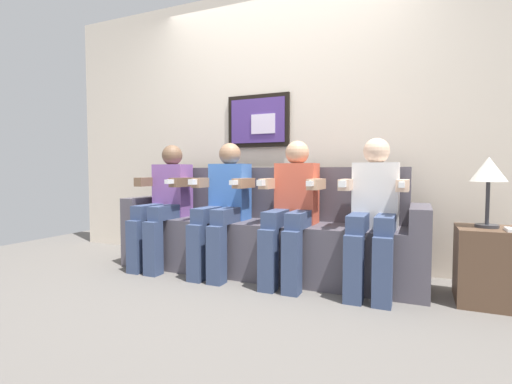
{
  "coord_description": "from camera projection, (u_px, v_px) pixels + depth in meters",
  "views": [
    {
      "loc": [
        1.2,
        -2.59,
        0.87
      ],
      "look_at": [
        0.0,
        0.15,
        0.7
      ],
      "focal_mm": 26.15,
      "sensor_mm": 36.0,
      "label": 1
    }
  ],
  "objects": [
    {
      "name": "person_right_center",
      "position": [
        292.0,
        205.0,
        2.89
      ],
      "size": [
        0.46,
        0.56,
        1.11
      ],
      "color": "#D8593F",
      "rests_on": "ground_plane"
    },
    {
      "name": "side_table_right",
      "position": [
        490.0,
        266.0,
        2.43
      ],
      "size": [
        0.4,
        0.4,
        0.5
      ],
      "color": "brown",
      "rests_on": "ground_plane"
    },
    {
      "name": "spare_remote_on_table",
      "position": [
        509.0,
        230.0,
        2.28
      ],
      "size": [
        0.04,
        0.13,
        0.02
      ],
      "primitive_type": "cube",
      "color": "white",
      "rests_on": "side_table_right"
    },
    {
      "name": "person_rightmost",
      "position": [
        374.0,
        208.0,
        2.64
      ],
      "size": [
        0.46,
        0.56,
        1.11
      ],
      "color": "white",
      "rests_on": "ground_plane"
    },
    {
      "name": "back_wall_assembly",
      "position": [
        282.0,
        125.0,
        3.53
      ],
      "size": [
        4.97,
        0.1,
        2.6
      ],
      "color": "beige",
      "rests_on": "ground_plane"
    },
    {
      "name": "table_lamp",
      "position": [
        489.0,
        173.0,
        2.41
      ],
      "size": [
        0.22,
        0.22,
        0.46
      ],
      "color": "#333338",
      "rests_on": "side_table_right"
    },
    {
      "name": "ground_plane",
      "position": [
        248.0,
        283.0,
        2.9
      ],
      "size": [
        6.46,
        6.46,
        0.0
      ],
      "primitive_type": "plane",
      "color": "#66605B"
    },
    {
      "name": "person_leftmost",
      "position": [
        165.0,
        200.0,
        3.37
      ],
      "size": [
        0.46,
        0.56,
        1.11
      ],
      "color": "#8C59A5",
      "rests_on": "ground_plane"
    },
    {
      "name": "person_left_center",
      "position": [
        223.0,
        202.0,
        3.13
      ],
      "size": [
        0.46,
        0.56,
        1.11
      ],
      "color": "#3F72CC",
      "rests_on": "ground_plane"
    },
    {
      "name": "couch",
      "position": [
        264.0,
        236.0,
        3.18
      ],
      "size": [
        2.57,
        0.58,
        0.9
      ],
      "color": "#514C56",
      "rests_on": "ground_plane"
    }
  ]
}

